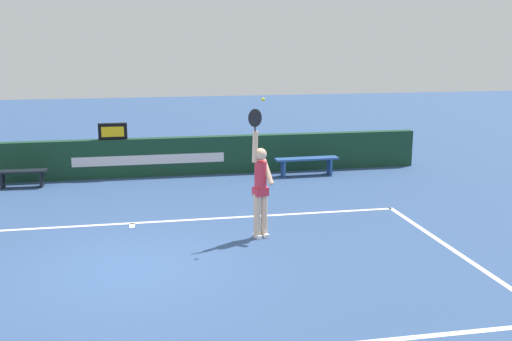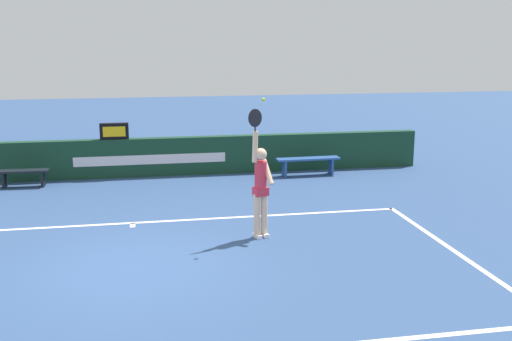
% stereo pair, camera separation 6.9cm
% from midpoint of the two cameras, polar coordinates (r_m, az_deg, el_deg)
% --- Properties ---
extents(ground_plane, '(60.00, 60.00, 0.00)m').
position_cam_midpoint_polar(ground_plane, '(10.36, -11.67, -9.04)').
color(ground_plane, '#304B79').
extents(court_lines, '(11.58, 5.75, 0.00)m').
position_cam_midpoint_polar(court_lines, '(10.09, -11.69, -9.62)').
color(court_lines, white).
rests_on(court_lines, ground).
extents(back_wall, '(16.43, 0.31, 1.06)m').
position_cam_midpoint_polar(back_wall, '(16.85, -11.44, 1.21)').
color(back_wall, '#153A25').
rests_on(back_wall, ground).
extents(speed_display, '(0.77, 0.18, 0.44)m').
position_cam_midpoint_polar(speed_display, '(16.73, -13.24, 3.67)').
color(speed_display, black).
rests_on(speed_display, back_wall).
extents(tennis_player, '(0.48, 0.42, 2.49)m').
position_cam_midpoint_polar(tennis_player, '(11.34, 0.61, -1.37)').
color(tennis_player, beige).
rests_on(tennis_player, ground).
extents(tennis_ball, '(0.07, 0.07, 0.07)m').
position_cam_midpoint_polar(tennis_ball, '(10.84, 0.86, 6.78)').
color(tennis_ball, '#D1E22F').
extents(courtside_bench_near, '(1.79, 0.41, 0.50)m').
position_cam_midpoint_polar(courtside_bench_near, '(16.73, 5.09, 0.84)').
color(courtside_bench_near, '#295095').
rests_on(courtside_bench_near, ground).
extents(courtside_bench_far, '(1.27, 0.40, 0.45)m').
position_cam_midpoint_polar(courtside_bench_far, '(16.48, -21.18, -0.34)').
color(courtside_bench_far, black).
rests_on(courtside_bench_far, ground).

